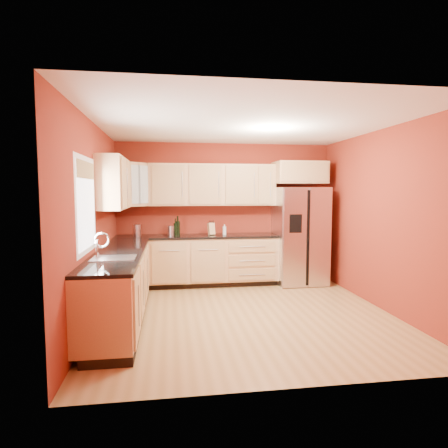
{
  "coord_description": "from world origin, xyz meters",
  "views": [
    {
      "loc": [
        -1.03,
        -4.99,
        1.71
      ],
      "look_at": [
        -0.17,
        0.9,
        1.19
      ],
      "focal_mm": 30.0,
      "sensor_mm": 36.0,
      "label": 1
    }
  ],
  "objects_px": {
    "knife_block": "(211,229)",
    "canister_left": "(171,231)",
    "soap_dispenser": "(225,230)",
    "refrigerator": "(300,236)",
    "wine_bottle_a": "(178,226)"
  },
  "relations": [
    {
      "from": "knife_block",
      "to": "canister_left",
      "type": "bearing_deg",
      "value": 173.67
    },
    {
      "from": "canister_left",
      "to": "soap_dispenser",
      "type": "distance_m",
      "value": 0.97
    },
    {
      "from": "refrigerator",
      "to": "soap_dispenser",
      "type": "relative_size",
      "value": 9.43
    },
    {
      "from": "refrigerator",
      "to": "knife_block",
      "type": "bearing_deg",
      "value": 176.39
    },
    {
      "from": "knife_block",
      "to": "soap_dispenser",
      "type": "relative_size",
      "value": 1.14
    },
    {
      "from": "knife_block",
      "to": "soap_dispenser",
      "type": "bearing_deg",
      "value": -20.22
    },
    {
      "from": "knife_block",
      "to": "soap_dispenser",
      "type": "height_order",
      "value": "knife_block"
    },
    {
      "from": "wine_bottle_a",
      "to": "canister_left",
      "type": "bearing_deg",
      "value": -139.77
    },
    {
      "from": "knife_block",
      "to": "soap_dispenser",
      "type": "xyz_separation_m",
      "value": [
        0.24,
        -0.02,
        -0.01
      ]
    },
    {
      "from": "canister_left",
      "to": "refrigerator",
      "type": "bearing_deg",
      "value": 0.14
    },
    {
      "from": "wine_bottle_a",
      "to": "refrigerator",
      "type": "bearing_deg",
      "value": -2.48
    },
    {
      "from": "refrigerator",
      "to": "canister_left",
      "type": "relative_size",
      "value": 9.83
    },
    {
      "from": "refrigerator",
      "to": "soap_dispenser",
      "type": "bearing_deg",
      "value": 176.69
    },
    {
      "from": "refrigerator",
      "to": "wine_bottle_a",
      "type": "xyz_separation_m",
      "value": [
        -2.24,
        0.1,
        0.21
      ]
    },
    {
      "from": "refrigerator",
      "to": "soap_dispenser",
      "type": "height_order",
      "value": "refrigerator"
    }
  ]
}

